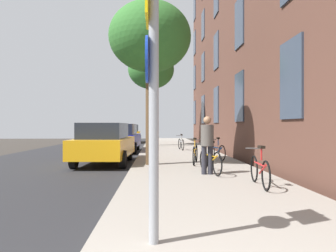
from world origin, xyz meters
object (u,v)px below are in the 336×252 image
Objects in this scene: sign_post at (152,85)px; tree_far at (151,70)px; traffic_light at (152,109)px; bicycle_1 at (210,160)px; tree_near at (150,38)px; bicycle_4 at (181,144)px; car_1 at (122,138)px; bicycle_2 at (195,154)px; bicycle_3 at (217,151)px; pedestrian_0 at (207,141)px; bicycle_0 at (260,170)px; car_0 at (104,143)px; car_2 at (130,133)px.

tree_far is (-0.28, 18.35, 3.55)m from sign_post.
traffic_light is 12.22m from bicycle_1.
bicycle_4 is at bearing 75.84° from tree_near.
tree_far reaches higher than bicycle_1.
car_1 is at bearing -179.01° from bicycle_4.
bicycle_2 is at bearing -90.24° from bicycle_4.
traffic_light is 2.24× the size of bicycle_2.
bicycle_3 is at bearing 73.88° from sign_post.
sign_post is 18.69m from tree_far.
car_1 is at bearing 117.65° from bicycle_2.
tree_far is at bearing 97.84° from pedestrian_0.
tree_near is at bearing 126.70° from pedestrian_0.
sign_post reaches higher than bicycle_0.
car_0 reaches higher than bicycle_1.
car_2 reaches higher than bicycle_4.
bicycle_1 is at bearing -81.56° from tree_far.
bicycle_1 is at bearing 112.36° from bicycle_0.
bicycle_1 is at bearing -89.17° from bicycle_4.
bicycle_3 is 5.22m from bicycle_4.
tree_far is at bearing 98.44° from bicycle_1.
car_2 is (-3.90, 18.60, 0.34)m from bicycle_1.
bicycle_2 is 1.01× the size of pedestrian_0.
tree_far is at bearing 100.34° from bicycle_0.
tree_far is 4.01× the size of bicycle_0.
bicycle_1 is at bearing -104.24° from bicycle_3.
car_2 is at bearing 107.96° from bicycle_3.
bicycle_1 is 1.03× the size of pedestrian_0.
traffic_light reaches higher than bicycle_4.
car_0 is 5.53m from car_1.
traffic_light is at bearing 98.95° from bicycle_1.
tree_near is at bearing 122.74° from bicycle_0.
bicycle_0 is at bearing -67.64° from bicycle_1.
bicycle_2 is at bearing 102.90° from bicycle_0.
tree_near reaches higher than traffic_light.
bicycle_2 is at bearing 78.70° from sign_post.
pedestrian_0 is at bearing -82.16° from tree_far.
bicycle_0 is (2.46, 3.32, -1.51)m from sign_post.
car_1 is (-1.63, -4.33, -4.71)m from tree_far.
bicycle_3 is at bearing 6.00° from car_0.
tree_far reaches higher than car_0.
tree_far is 3.97× the size of bicycle_1.
pedestrian_0 is 19.13m from car_2.
car_0 reaches higher than bicycle_3.
bicycle_3 is 1.00× the size of pedestrian_0.
bicycle_2 is at bearing -80.66° from tree_far.
bicycle_1 is 0.61m from pedestrian_0.
tree_near is 8.08m from bicycle_4.
car_1 reaches higher than bicycle_4.
traffic_light is at bearing 90.72° from sign_post.
bicycle_3 is 1.06× the size of bicycle_4.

